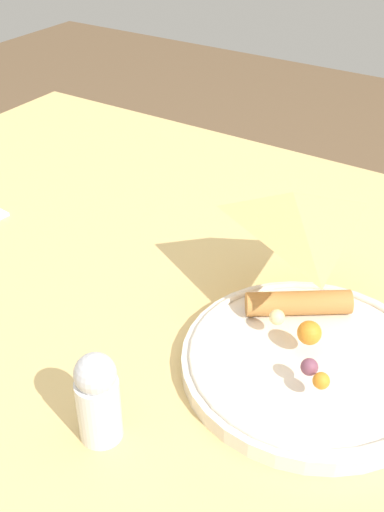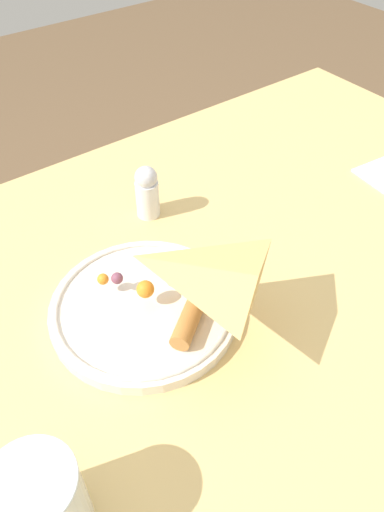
% 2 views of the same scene
% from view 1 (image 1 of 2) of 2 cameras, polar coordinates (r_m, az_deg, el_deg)
% --- Properties ---
extents(dining_table, '(1.21, 0.80, 0.72)m').
position_cam_1_polar(dining_table, '(0.73, 2.30, -10.97)').
color(dining_table, '#DBB770').
rests_on(dining_table, ground_plane).
extents(plate_pizza, '(0.24, 0.24, 0.05)m').
position_cam_1_polar(plate_pizza, '(0.60, 10.42, -8.90)').
color(plate_pizza, silver).
rests_on(plate_pizza, dining_table).
extents(salt_shaker, '(0.04, 0.04, 0.09)m').
position_cam_1_polar(salt_shaker, '(0.52, -8.32, -12.36)').
color(salt_shaker, silver).
rests_on(salt_shaker, dining_table).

